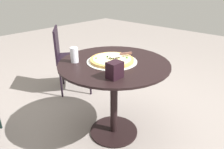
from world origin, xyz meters
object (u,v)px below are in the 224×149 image
at_px(napkin_dispenser, 115,70).
at_px(patio_chair_far, 68,54).
at_px(pizza_server, 121,54).
at_px(drinking_cup, 74,55).
at_px(patio_table, 114,81).
at_px(pizza_on_tray, 112,60).

xyz_separation_m(napkin_dispenser, patio_chair_far, (-1.26, 0.49, -0.30)).
bearing_deg(napkin_dispenser, patio_chair_far, 70.93).
xyz_separation_m(pizza_server, drinking_cup, (-0.26, -0.30, 0.01)).
bearing_deg(patio_table, drinking_cup, -137.79).
distance_m(pizza_server, napkin_dispenser, 0.37).
relative_size(pizza_on_tray, napkin_dispenser, 3.60).
xyz_separation_m(drinking_cup, napkin_dispenser, (0.47, -0.00, -0.00)).
bearing_deg(drinking_cup, napkin_dispenser, -0.41).
bearing_deg(patio_table, napkin_dispenser, -47.11).
bearing_deg(napkin_dispenser, drinking_cup, 91.58).
bearing_deg(napkin_dispenser, pizza_on_tray, 47.96).
bearing_deg(pizza_on_tray, napkin_dispenser, -44.03).
height_order(pizza_on_tray, patio_chair_far, patio_chair_far).
relative_size(pizza_on_tray, pizza_server, 2.08).
distance_m(napkin_dispenser, patio_chair_far, 1.38).
distance_m(patio_table, pizza_on_tray, 0.20).
relative_size(patio_table, pizza_server, 4.57).
bearing_deg(pizza_server, pizza_on_tray, -113.35).
height_order(patio_table, pizza_server, pizza_server).
bearing_deg(patio_chair_far, pizza_on_tray, -13.95).
bearing_deg(patio_chair_far, drinking_cup, -31.23).
xyz_separation_m(pizza_server, napkin_dispenser, (0.21, -0.31, 0.01)).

